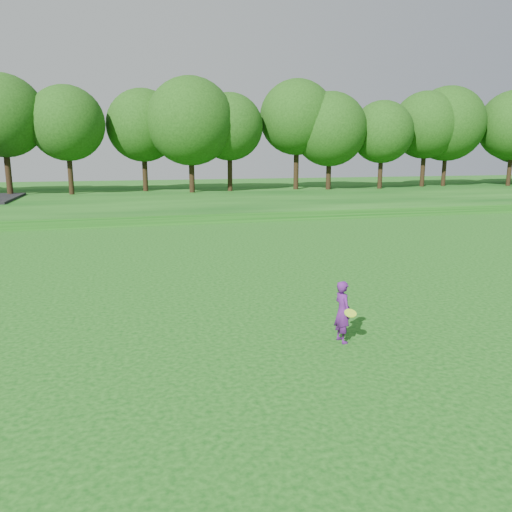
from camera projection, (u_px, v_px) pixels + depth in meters
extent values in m
plane|color=#0D440E|center=(283.00, 328.00, 12.57)|extent=(140.00, 140.00, 0.00)
cube|color=#0D440E|center=(165.00, 198.00, 44.64)|extent=(130.00, 30.00, 0.60)
cube|color=gray|center=(184.00, 222.00, 31.47)|extent=(130.00, 1.60, 0.04)
imported|color=#561870|center=(342.00, 312.00, 11.56)|extent=(0.41, 0.57, 1.47)
cylinder|color=#B3EB25|center=(350.00, 313.00, 11.20)|extent=(0.28, 0.26, 0.14)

